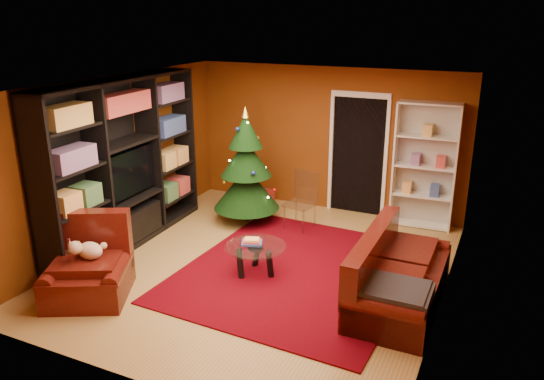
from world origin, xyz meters
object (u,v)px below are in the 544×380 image
at_px(dog, 90,251).
at_px(coffee_table, 256,259).
at_px(media_unit, 124,164).
at_px(acrylic_chair, 300,204).
at_px(gift_box_teal, 254,198).
at_px(christmas_tree, 246,167).
at_px(white_bookshelf, 425,166).
at_px(armchair, 87,267).
at_px(rug, 297,271).
at_px(sofa, 402,269).
at_px(gift_box_red, 267,196).

distance_m(dog, coffee_table, 2.19).
xyz_separation_m(media_unit, acrylic_chair, (2.25, 1.62, -0.85)).
bearing_deg(gift_box_teal, christmas_tree, -73.73).
distance_m(christmas_tree, acrylic_chair, 1.12).
xyz_separation_m(white_bookshelf, dog, (-3.40, -4.18, -0.43)).
height_order(media_unit, armchair, media_unit).
distance_m(gift_box_teal, white_bookshelf, 3.15).
relative_size(white_bookshelf, dog, 5.44).
bearing_deg(dog, rug, 11.16).
distance_m(rug, sofa, 1.56).
distance_m(dog, acrylic_chair, 3.54).
bearing_deg(white_bookshelf, sofa, -87.52).
relative_size(media_unit, sofa, 1.60).
height_order(gift_box_red, coffee_table, coffee_table).
relative_size(gift_box_teal, dog, 0.82).
bearing_deg(dog, white_bookshelf, 23.80).
xyz_separation_m(armchair, sofa, (3.65, 1.55, 0.03)).
relative_size(media_unit, coffee_table, 3.92).
distance_m(media_unit, dog, 1.81).
bearing_deg(acrylic_chair, gift_box_red, 146.54).
xyz_separation_m(gift_box_red, armchair, (-0.50, -4.26, 0.31)).
bearing_deg(white_bookshelf, armchair, -131.26).
bearing_deg(white_bookshelf, rug, -119.10).
height_order(media_unit, gift_box_teal, media_unit).
height_order(christmas_tree, dog, christmas_tree).
bearing_deg(coffee_table, christmas_tree, 121.01).
bearing_deg(rug, media_unit, -176.96).
relative_size(media_unit, dog, 8.39).
bearing_deg(sofa, dog, 112.15).
height_order(media_unit, white_bookshelf, media_unit).
distance_m(white_bookshelf, sofa, 2.77).
height_order(gift_box_red, white_bookshelf, white_bookshelf).
bearing_deg(gift_box_red, dog, -96.50).
height_order(christmas_tree, armchair, christmas_tree).
bearing_deg(gift_box_red, armchair, -96.69).
xyz_separation_m(christmas_tree, dog, (-0.60, -3.12, -0.36)).
distance_m(gift_box_red, white_bookshelf, 3.07).
distance_m(armchair, acrylic_chair, 3.60).
distance_m(media_unit, sofa, 4.38).
bearing_deg(armchair, acrylic_chair, 36.46).
height_order(rug, coffee_table, coffee_table).
bearing_deg(gift_box_teal, media_unit, -115.10).
xyz_separation_m(rug, armchair, (-2.17, -1.76, 0.41)).
height_order(christmas_tree, white_bookshelf, white_bookshelf).
bearing_deg(dog, coffee_table, 13.01).
distance_m(gift_box_teal, acrylic_chair, 1.39).
xyz_separation_m(media_unit, white_bookshelf, (4.06, 2.63, -0.23)).
xyz_separation_m(media_unit, gift_box_teal, (1.07, 2.28, -1.12)).
xyz_separation_m(media_unit, gift_box_red, (1.15, 2.65, -1.18)).
xyz_separation_m(white_bookshelf, sofa, (0.23, -2.69, -0.61)).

